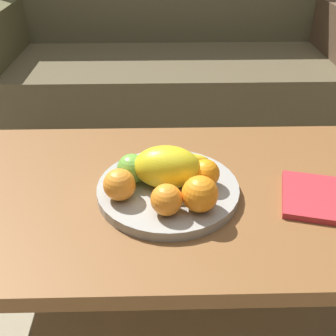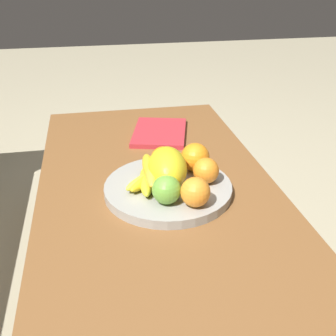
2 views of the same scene
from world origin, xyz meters
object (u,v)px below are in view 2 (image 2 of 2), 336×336
(fruit_bowl, at_px, (168,189))
(melon_large_front, at_px, (167,168))
(coffee_table, at_px, (157,195))
(magazine, at_px, (160,132))
(orange_left, at_px, (195,157))
(orange_back, at_px, (195,192))
(apple_front, at_px, (167,190))
(banana_bunch, at_px, (148,176))
(orange_right, at_px, (206,171))
(orange_front, at_px, (163,159))

(fruit_bowl, height_order, melon_large_front, melon_large_front)
(coffee_table, distance_m, magazine, 0.35)
(orange_left, height_order, orange_back, orange_left)
(fruit_bowl, relative_size, melon_large_front, 2.17)
(apple_front, relative_size, banana_bunch, 0.40)
(orange_right, bearing_deg, coffee_table, 64.09)
(melon_large_front, height_order, magazine, melon_large_front)
(orange_front, relative_size, orange_left, 0.85)
(melon_large_front, relative_size, orange_right, 2.25)
(magazine, bearing_deg, orange_front, -173.24)
(orange_left, bearing_deg, banana_bunch, 112.22)
(orange_right, distance_m, magazine, 0.41)
(fruit_bowl, height_order, orange_back, orange_back)
(melon_large_front, relative_size, orange_back, 2.13)
(melon_large_front, relative_size, banana_bunch, 0.88)
(melon_large_front, xyz_separation_m, apple_front, (-0.08, 0.02, -0.01))
(melon_large_front, bearing_deg, banana_bunch, 77.22)
(fruit_bowl, bearing_deg, apple_front, 167.80)
(apple_front, bearing_deg, orange_left, -35.46)
(orange_left, relative_size, orange_back, 1.10)
(orange_left, height_order, magazine, orange_left)
(magazine, bearing_deg, fruit_bowl, -171.83)
(coffee_table, xyz_separation_m, orange_right, (-0.06, -0.12, 0.10))
(melon_large_front, distance_m, orange_right, 0.11)
(orange_right, bearing_deg, fruit_bowl, 86.79)
(melon_large_front, xyz_separation_m, magazine, (0.40, -0.05, -0.07))
(fruit_bowl, relative_size, orange_left, 4.22)
(orange_back, distance_m, magazine, 0.51)
(coffee_table, height_order, orange_front, orange_front)
(orange_left, distance_m, orange_back, 0.18)
(coffee_table, distance_m, melon_large_front, 0.13)
(orange_left, height_order, orange_right, orange_left)
(orange_front, height_order, banana_bunch, orange_front)
(coffee_table, distance_m, orange_right, 0.17)
(melon_large_front, relative_size, magazine, 0.63)
(orange_left, bearing_deg, fruit_bowl, 126.58)
(orange_left, height_order, apple_front, orange_left)
(orange_front, height_order, orange_right, same)
(orange_back, bearing_deg, coffee_table, 22.00)
(coffee_table, relative_size, orange_left, 15.45)
(orange_front, xyz_separation_m, orange_back, (-0.20, -0.04, 0.00))
(orange_right, relative_size, orange_back, 0.95)
(coffee_table, height_order, orange_back, orange_back)
(fruit_bowl, bearing_deg, melon_large_front, 136.60)
(orange_back, distance_m, apple_front, 0.07)
(orange_front, bearing_deg, banana_bunch, 145.58)
(orange_back, distance_m, banana_bunch, 0.16)
(orange_right, xyz_separation_m, orange_back, (-0.11, 0.06, 0.00))
(orange_back, bearing_deg, orange_left, -13.93)
(orange_right, height_order, banana_bunch, orange_right)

